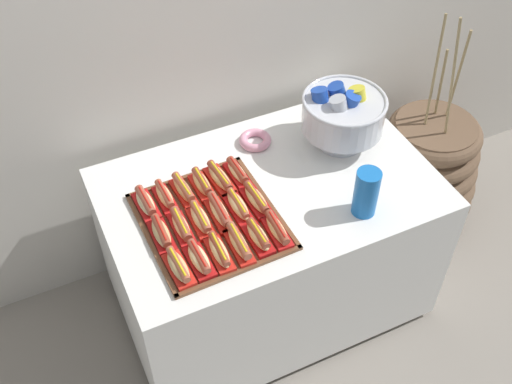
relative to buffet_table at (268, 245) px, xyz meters
name	(u,v)px	position (x,y,z in m)	size (l,w,h in m)	color
ground_plane	(267,298)	(0.00, 0.00, -0.39)	(10.00, 10.00, 0.00)	gray
buffet_table	(268,245)	(0.00, 0.00, 0.00)	(1.29, 0.82, 0.75)	white
floor_vase	(424,173)	(0.95, 0.16, -0.10)	(0.53, 0.53, 1.20)	brown
serving_tray	(211,222)	(-0.28, -0.07, 0.36)	(0.49, 0.54, 0.01)	brown
hot_dog_0	(179,267)	(-0.46, -0.24, 0.39)	(0.07, 0.17, 0.06)	red
hot_dog_1	(199,259)	(-0.38, -0.24, 0.39)	(0.07, 0.16, 0.06)	#B21414
hot_dog_2	(219,252)	(-0.31, -0.24, 0.39)	(0.07, 0.17, 0.06)	red
hot_dog_3	(239,243)	(-0.23, -0.24, 0.39)	(0.06, 0.18, 0.06)	red
hot_dog_4	(258,236)	(-0.16, -0.24, 0.39)	(0.07, 0.16, 0.06)	#B21414
hot_dog_5	(277,230)	(-0.08, -0.23, 0.39)	(0.07, 0.17, 0.06)	red
hot_dog_6	(161,233)	(-0.46, -0.08, 0.39)	(0.07, 0.16, 0.06)	#B21414
hot_dog_7	(181,226)	(-0.39, -0.08, 0.39)	(0.06, 0.17, 0.06)	red
hot_dog_8	(201,219)	(-0.31, -0.07, 0.39)	(0.07, 0.17, 0.06)	red
hot_dog_9	(220,212)	(-0.24, -0.07, 0.39)	(0.06, 0.18, 0.06)	red
hot_dog_10	(238,206)	(-0.16, -0.07, 0.39)	(0.06, 0.17, 0.06)	#B21414
hot_dog_11	(256,200)	(-0.09, -0.07, 0.39)	(0.07, 0.18, 0.06)	#B21414
hot_dog_12	(146,203)	(-0.47, 0.09, 0.39)	(0.07, 0.16, 0.06)	red
hot_dog_13	(165,196)	(-0.39, 0.09, 0.39)	(0.06, 0.16, 0.06)	red
hot_dog_14	(184,190)	(-0.32, 0.09, 0.39)	(0.07, 0.17, 0.06)	red
hot_dog_15	(202,184)	(-0.24, 0.09, 0.39)	(0.06, 0.15, 0.06)	red
hot_dog_16	(220,178)	(-0.17, 0.09, 0.39)	(0.08, 0.18, 0.06)	red
hot_dog_17	(237,172)	(-0.09, 0.10, 0.39)	(0.06, 0.16, 0.06)	red
punch_bowl	(343,113)	(0.38, 0.11, 0.51)	(0.34, 0.34, 0.27)	silver
cup_stack	(366,193)	(0.26, -0.26, 0.45)	(0.09, 0.09, 0.20)	blue
donut	(255,140)	(0.06, 0.26, 0.37)	(0.13, 0.13, 0.03)	pink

